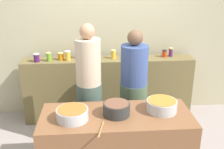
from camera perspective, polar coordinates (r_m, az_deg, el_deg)
The scene contains 21 objects.
storefront_wall at distance 4.45m, azimuth -1.10°, elevation 10.45°, with size 4.80×0.12×3.00m, color tan.
display_shelf at distance 4.41m, azimuth -0.75°, elevation -3.06°, with size 2.70×0.36×1.03m, color brown.
prep_table at distance 3.24m, azimuth 0.91°, elevation -14.85°, with size 1.70×0.70×0.81m, color brown.
preserve_jar_0 at distance 4.22m, azimuth -15.77°, elevation 3.47°, with size 0.09×0.09×0.13m.
preserve_jar_1 at distance 4.20m, azimuth -13.31°, elevation 3.68°, with size 0.07×0.07×0.14m.
preserve_jar_2 at distance 4.23m, azimuth -10.84°, elevation 3.84°, with size 0.09×0.09×0.11m.
preserve_jar_3 at distance 4.19m, azimuth -9.42°, elevation 3.97°, with size 0.09×0.09×0.15m.
preserve_jar_4 at distance 4.27m, azimuth -7.21°, elevation 4.39°, with size 0.07×0.07×0.14m.
preserve_jar_5 at distance 4.19m, azimuth -4.93°, elevation 3.89°, with size 0.07×0.07×0.11m.
preserve_jar_6 at distance 4.24m, azimuth -3.45°, elevation 4.28°, with size 0.07×0.07×0.12m.
preserve_jar_7 at distance 4.22m, azimuth 0.31°, elevation 4.34°, with size 0.08×0.08×0.14m.
preserve_jar_8 at distance 4.19m, azimuth 3.43°, elevation 3.94°, with size 0.08×0.08×0.11m.
preserve_jar_9 at distance 4.29m, azimuth 5.81°, elevation 4.37°, with size 0.08×0.08×0.12m.
preserve_jar_10 at distance 4.38m, azimuth 11.06°, elevation 4.40°, with size 0.07×0.07×0.12m.
preserve_jar_11 at distance 4.43m, azimuth 12.40°, elevation 4.68°, with size 0.07×0.07×0.14m.
cooking_pot_left at distance 2.93m, azimuth -8.44°, elevation -8.37°, with size 0.34×0.34×0.13m.
cooking_pot_center at distance 2.99m, azimuth 0.90°, elevation -7.36°, with size 0.30×0.30×0.14m.
cooking_pot_right at distance 3.12m, azimuth 10.53°, elevation -6.54°, with size 0.34×0.34×0.14m.
wooden_spoon at distance 2.75m, azimuth -2.39°, elevation -11.64°, with size 0.02×0.02×0.29m, color #9E703D.
cook_with_tongs at distance 3.54m, azimuth -4.87°, elevation -4.40°, with size 0.33×0.33×1.73m.
cook_in_cap at distance 3.75m, azimuth 4.58°, elevation -4.03°, with size 0.38×0.38×1.62m.
Camera 1 is at (-0.25, -2.93, 2.29)m, focal length 42.96 mm.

